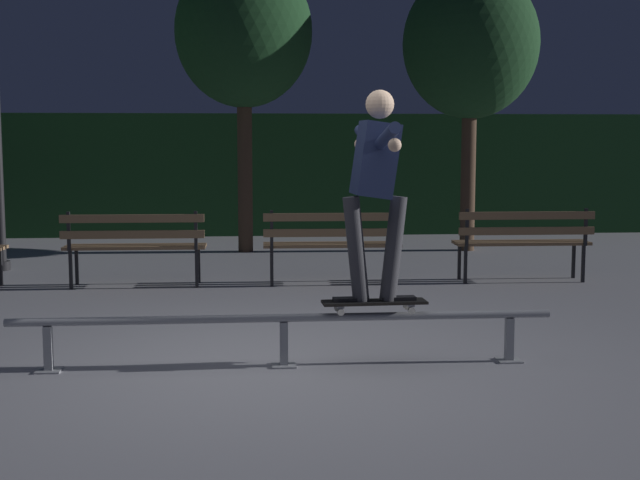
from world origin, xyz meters
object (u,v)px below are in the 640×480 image
skateboarder (376,177)px  park_bench_left_center (134,241)px  park_bench_rightmost (523,237)px  tree_far_right (471,45)px  tree_behind_benches (244,33)px  skateboard (374,303)px  grind_rail (284,326)px  park_bench_right_center (333,239)px

skateboarder → park_bench_left_center: (-2.21, 3.63, -0.87)m
park_bench_left_center → park_bench_rightmost: bearing=0.0°
park_bench_rightmost → tree_far_right: (0.10, 2.98, 2.53)m
park_bench_rightmost → tree_behind_benches: (-3.26, 3.12, 2.69)m
skateboarder → skateboard: bearing=-177.5°
skateboard → tree_behind_benches: bearing=98.0°
park_bench_left_center → grind_rail: bearing=-67.1°
park_bench_left_center → tree_behind_benches: tree_behind_benches is taller
park_bench_right_center → skateboarder: bearing=-90.7°
park_bench_left_center → tree_behind_benches: bearing=68.0°
grind_rail → tree_behind_benches: 7.36m
tree_behind_benches → park_bench_left_center: bearing=-112.0°
skateboard → tree_far_right: tree_far_right is taller
skateboarder → tree_far_right: bearing=70.0°
skateboard → park_bench_left_center: park_bench_left_center is taller
park_bench_rightmost → tree_far_right: tree_far_right is taller
tree_behind_benches → tree_far_right: bearing=-2.3°
grind_rail → tree_far_right: bearing=65.0°
skateboarder → tree_far_right: (2.41, 6.61, 1.67)m
grind_rail → tree_behind_benches: bearing=92.3°
park_bench_rightmost → skateboarder: bearing=-122.5°
skateboarder → park_bench_right_center: bearing=89.3°
skateboard → skateboarder: size_ratio=0.51×
tree_far_right → park_bench_right_center: bearing=-128.3°
park_bench_right_center → park_bench_rightmost: size_ratio=1.00×
skateboard → park_bench_rightmost: 4.30m
park_bench_right_center → tree_behind_benches: size_ratio=0.37×
grind_rail → skateboarder: 1.29m
skateboard → park_bench_left_center: size_ratio=0.49×
grind_rail → tree_far_right: tree_far_right is taller
skateboarder → park_bench_left_center: 4.34m
park_bench_right_center → tree_far_right: (2.36, 2.98, 2.53)m
skateboarder → park_bench_left_center: skateboarder is taller
park_bench_rightmost → tree_behind_benches: 5.25m
grind_rail → tree_far_right: (3.08, 6.61, 2.77)m
skateboarder → park_bench_right_center: (0.05, 3.63, -0.87)m
skateboard → tree_far_right: (2.41, 6.61, 2.60)m
park_bench_left_center → tree_far_right: 6.06m
park_bench_right_center → park_bench_left_center: bearing=180.0°
tree_far_right → skateboarder: bearing=-110.0°
park_bench_rightmost → grind_rail: bearing=-129.5°
tree_far_right → tree_behind_benches: tree_behind_benches is taller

